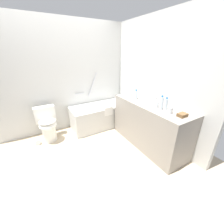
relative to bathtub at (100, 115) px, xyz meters
name	(u,v)px	position (x,y,z in m)	size (l,w,h in m)	color
ground_plane	(87,153)	(-0.69, -0.84, -0.30)	(3.96, 3.96, 0.00)	#C1AD8E
wall_back_tiled	(64,79)	(-0.69, 0.38, 0.90)	(3.36, 0.10, 2.40)	silver
wall_right_mirror	(153,81)	(0.84, -0.84, 0.90)	(0.10, 2.74, 2.40)	silver
bathtub	(100,115)	(0.00, 0.00, 0.00)	(1.42, 0.67, 1.29)	silver
toilet	(48,125)	(-1.23, -0.01, 0.06)	(0.40, 0.47, 0.73)	white
vanity_counter	(149,124)	(0.49, -1.18, 0.15)	(0.59, 1.57, 0.88)	gray
sink_basin	(149,102)	(0.48, -1.13, 0.61)	(0.29, 0.29, 0.04)	white
sink_faucet	(156,100)	(0.65, -1.13, 0.62)	(0.12, 0.15, 0.07)	#B2B2B7
water_bottle_0	(166,104)	(0.47, -1.51, 0.68)	(0.06, 0.06, 0.21)	silver
water_bottle_1	(136,95)	(0.41, -0.82, 0.67)	(0.06, 0.06, 0.19)	silver
water_bottle_2	(161,103)	(0.42, -1.46, 0.70)	(0.06, 0.06, 0.23)	silver
drinking_glass_0	(157,104)	(0.42, -1.36, 0.64)	(0.06, 0.06, 0.10)	white
drinking_glass_1	(170,110)	(0.42, -1.64, 0.64)	(0.08, 0.08, 0.10)	white
drinking_glass_2	(130,94)	(0.44, -0.60, 0.63)	(0.07, 0.07, 0.08)	white
amenity_basket	(182,115)	(0.47, -1.82, 0.61)	(0.14, 0.10, 0.05)	brown
toilet_paper_roll	(37,142)	(-1.48, -0.09, -0.23)	(0.11, 0.11, 0.12)	white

